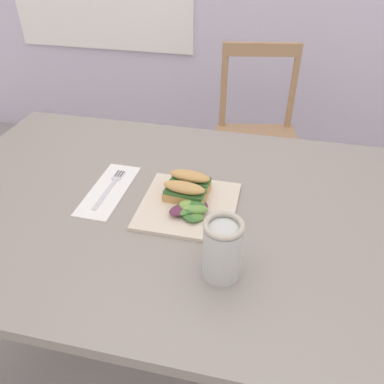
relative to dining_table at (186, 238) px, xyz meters
The scene contains 10 objects.
ground_plane 0.63m from the dining_table, 38.34° to the right, with size 8.72×8.72×0.00m, color gray.
dining_table is the anchor object (origin of this frame).
chair_wooden_far 0.98m from the dining_table, 82.24° to the left, with size 0.47×0.47×0.87m.
plate_lunch 0.12m from the dining_table, 25.68° to the right, with size 0.24×0.24×0.01m, color beige.
sandwich_half_front 0.16m from the dining_table, 121.87° to the left, with size 0.12×0.06×0.06m.
sandwich_half_back 0.17m from the dining_table, 91.17° to the left, with size 0.12×0.06×0.06m.
salad_mixed_greens 0.15m from the dining_table, 56.71° to the right, with size 0.11×0.11×0.03m.
napkin_folded 0.25m from the dining_table, behind, with size 0.10×0.25×0.00m, color white.
fork_on_napkin 0.25m from the dining_table, behind, with size 0.03×0.19×0.00m.
mason_jar_iced_tea 0.30m from the dining_table, 58.26° to the right, with size 0.08×0.08×0.14m.
Camera 1 is at (0.14, -0.73, 1.37)m, focal length 36.12 mm.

